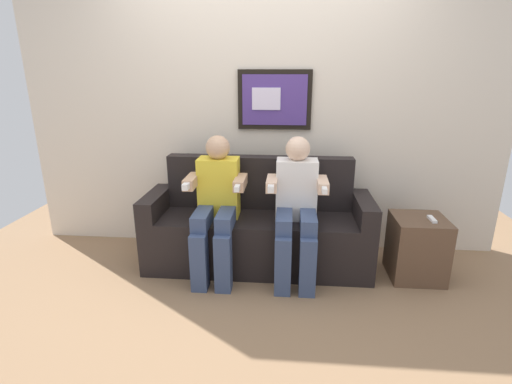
# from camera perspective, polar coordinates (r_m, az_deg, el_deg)

# --- Properties ---
(ground_plane) EXTENTS (5.52, 5.52, 0.00)m
(ground_plane) POSITION_cam_1_polar(r_m,az_deg,el_deg) (3.08, -0.25, -13.37)
(ground_plane) COLOR #8C6B4C
(back_wall_assembly) EXTENTS (4.25, 0.10, 2.60)m
(back_wall_assembly) POSITION_cam_1_polar(r_m,az_deg,el_deg) (3.42, 0.97, 12.82)
(back_wall_assembly) COLOR beige
(back_wall_assembly) RESTS_ON ground_plane
(couch) EXTENTS (1.85, 0.58, 0.90)m
(couch) POSITION_cam_1_polar(r_m,az_deg,el_deg) (3.23, 0.27, -5.64)
(couch) COLOR black
(couch) RESTS_ON ground_plane
(person_on_left) EXTENTS (0.46, 0.56, 1.11)m
(person_on_left) POSITION_cam_1_polar(r_m,az_deg,el_deg) (3.01, -5.91, -1.50)
(person_on_left) COLOR yellow
(person_on_left) RESTS_ON ground_plane
(person_on_right) EXTENTS (0.46, 0.56, 1.11)m
(person_on_right) POSITION_cam_1_polar(r_m,az_deg,el_deg) (2.96, 6.04, -1.85)
(person_on_right) COLOR white
(person_on_right) RESTS_ON ground_plane
(side_table_right) EXTENTS (0.40, 0.40, 0.50)m
(side_table_right) POSITION_cam_1_polar(r_m,az_deg,el_deg) (3.31, 22.86, -7.66)
(side_table_right) COLOR brown
(side_table_right) RESTS_ON ground_plane
(spare_remote_on_table) EXTENTS (0.04, 0.13, 0.02)m
(spare_remote_on_table) POSITION_cam_1_polar(r_m,az_deg,el_deg) (3.21, 24.77, -3.69)
(spare_remote_on_table) COLOR white
(spare_remote_on_table) RESTS_ON side_table_right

